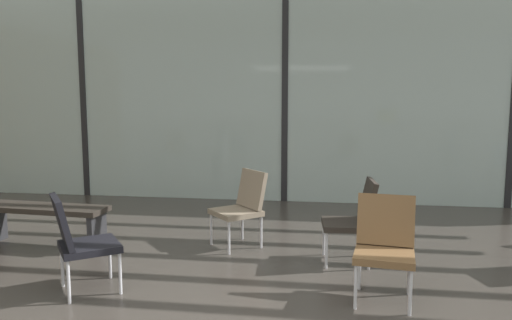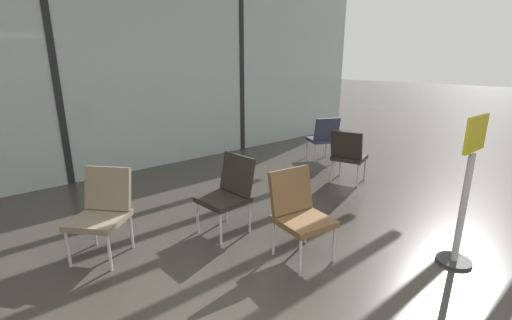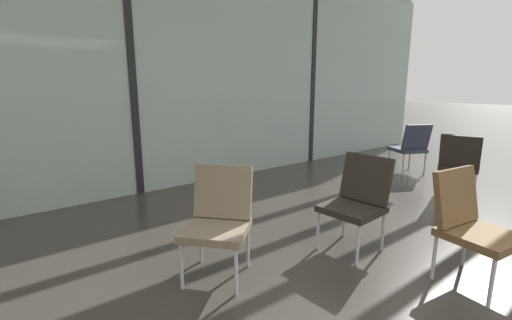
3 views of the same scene
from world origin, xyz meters
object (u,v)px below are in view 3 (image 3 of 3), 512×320
object	(u,v)px
lounge_chair_1	(411,145)
lounge_chair_6	(358,197)
lounge_chair_0	(219,215)
lounge_chair_7	(470,220)
lounge_chair_2	(459,161)
parked_airplane	(11,57)

from	to	relation	value
lounge_chair_1	lounge_chair_6	size ratio (longest dim) A/B	1.00
lounge_chair_0	lounge_chair_7	world-z (taller)	same
lounge_chair_0	lounge_chair_1	bearing A→B (deg)	58.63
lounge_chair_6	lounge_chair_0	bearing A→B (deg)	-112.17
lounge_chair_2	lounge_chair_1	bearing A→B (deg)	-52.08
lounge_chair_6	lounge_chair_7	distance (m)	0.90
lounge_chair_2	lounge_chair_6	size ratio (longest dim) A/B	1.00
lounge_chair_1	lounge_chair_7	size ratio (longest dim) A/B	1.00
lounge_chair_1	lounge_chair_6	distance (m)	3.32
lounge_chair_1	lounge_chair_0	bearing A→B (deg)	35.85
lounge_chair_1	lounge_chair_2	distance (m)	1.29
lounge_chair_0	lounge_chair_6	size ratio (longest dim) A/B	1.00
lounge_chair_6	parked_airplane	bearing A→B (deg)	-168.74
lounge_chair_6	lounge_chair_7	xyz separation A→B (m)	(0.20, -0.88, 0.00)
lounge_chair_1	lounge_chair_2	size ratio (longest dim) A/B	1.00
parked_airplane	lounge_chair_0	world-z (taller)	parked_airplane
parked_airplane	lounge_chair_2	xyz separation A→B (m)	(4.35, -7.18, -1.59)
lounge_chair_6	lounge_chair_7	bearing A→B (deg)	8.90
parked_airplane	lounge_chair_2	size ratio (longest dim) A/B	13.20
lounge_chair_0	lounge_chair_6	world-z (taller)	same
lounge_chair_2	lounge_chair_7	xyz separation A→B (m)	(-2.19, -0.96, 0.00)
lounge_chair_6	lounge_chair_1	bearing A→B (deg)	106.44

